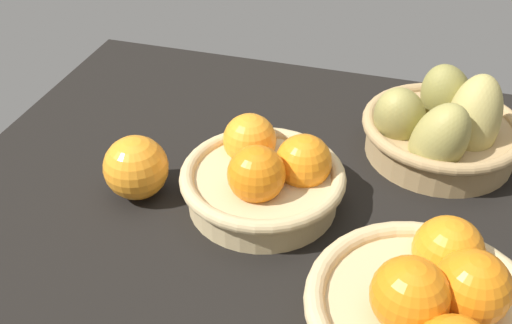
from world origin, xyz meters
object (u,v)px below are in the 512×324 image
Objects in this scene: basket_near_left_pears at (441,129)px; basket_center at (263,176)px; basket_far_left at (429,311)px; loose_orange_front_gap at (136,168)px.

basket_center is at bearing 38.10° from basket_near_left_pears.
loose_orange_front_gap is at bearing -19.92° from basket_far_left.
loose_orange_front_gap is (37.16, -13.47, -0.57)cm from basket_far_left.
basket_far_left reaches higher than basket_center.
basket_near_left_pears is at bearing -151.88° from loose_orange_front_gap.
basket_far_left is at bearing 141.81° from basket_center.
basket_far_left reaches higher than loose_orange_front_gap.
basket_center reaches higher than loose_orange_front_gap.
basket_center is 26.41cm from basket_near_left_pears.
basket_far_left is 39.53cm from loose_orange_front_gap.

